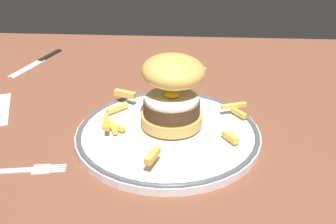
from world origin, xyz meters
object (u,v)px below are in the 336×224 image
object	(u,v)px
knife	(41,60)
spoon	(191,67)
dinner_plate	(168,133)
burger	(173,90)
fork	(17,170)

from	to	relation	value
knife	spoon	size ratio (longest dim) A/B	1.32
dinner_plate	burger	distance (cm)	6.82
fork	knife	world-z (taller)	knife
fork	knife	bearing A→B (deg)	104.64
burger	knife	xyz separation A→B (cm)	(-31.97, 29.27, -6.81)
spoon	fork	bearing A→B (deg)	-120.85
fork	spoon	world-z (taller)	spoon
burger	knife	distance (cm)	43.88
spoon	knife	bearing A→B (deg)	175.88
burger	spoon	xyz separation A→B (cm)	(2.73, 26.77, -6.71)
fork	spoon	xyz separation A→B (cm)	(23.69, 39.66, 0.18)
spoon	burger	bearing A→B (deg)	-95.83
fork	knife	xyz separation A→B (cm)	(-11.02, 42.17, 0.08)
spoon	dinner_plate	bearing A→B (deg)	-96.32
knife	dinner_plate	bearing A→B (deg)	-45.50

